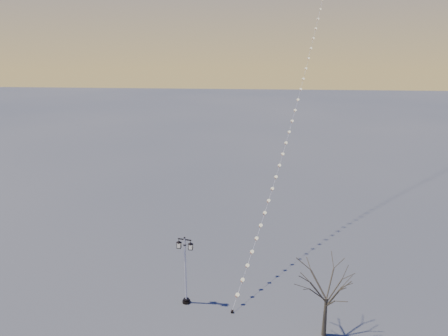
# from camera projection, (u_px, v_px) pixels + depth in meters

# --- Properties ---
(ground) EXTENTS (300.00, 300.00, 0.00)m
(ground) POSITION_uv_depth(u_px,v_px,m) (232.00, 328.00, 26.68)
(ground) COLOR #454745
(ground) RESTS_ON ground
(street_lamp) EXTENTS (1.23, 0.59, 4.90)m
(street_lamp) POSITION_uv_depth(u_px,v_px,m) (185.00, 267.00, 28.55)
(street_lamp) COLOR black
(street_lamp) RESTS_ON ground
(bare_tree) EXTENTS (2.78, 2.78, 4.61)m
(bare_tree) POSITION_uv_depth(u_px,v_px,m) (327.00, 288.00, 25.14)
(bare_tree) COLOR #363124
(bare_tree) RESTS_ON ground
(kite_train) EXTENTS (11.75, 37.57, 33.87)m
(kite_train) POSITION_uv_depth(u_px,v_px,m) (305.00, 46.00, 40.76)
(kite_train) COLOR black
(kite_train) RESTS_ON ground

